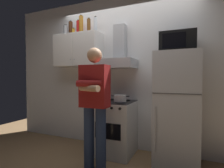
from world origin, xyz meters
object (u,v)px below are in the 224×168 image
at_px(upper_cabinet, 78,51).
at_px(bottle_canister_steel, 66,31).
at_px(bottle_vodka_clear, 95,25).
at_px(bottle_liquor_amber, 81,25).
at_px(stove_oven, 115,127).
at_px(person_standing, 94,103).
at_px(bottle_beer_brown, 89,26).
at_px(microwave, 178,43).
at_px(cooking_pot, 120,98).
at_px(bottle_rum_dark, 71,29).
at_px(refrigerator, 177,109).
at_px(bottle_soda_red, 78,28).
at_px(bottle_spice_jar, 73,32).
at_px(range_hood, 118,57).

height_order(upper_cabinet, bottle_canister_steel, bottle_canister_steel).
bearing_deg(bottle_vodka_clear, bottle_liquor_amber, -170.30).
height_order(stove_oven, bottle_canister_steel, bottle_canister_steel).
bearing_deg(person_standing, bottle_beer_brown, 125.50).
bearing_deg(stove_oven, microwave, 1.15).
bearing_deg(stove_oven, person_standing, -94.72).
relative_size(stove_oven, cooking_pot, 2.96).
xyz_separation_m(upper_cabinet, bottle_liquor_amber, (0.09, -0.03, 0.46)).
height_order(stove_oven, bottle_rum_dark, bottle_rum_dark).
height_order(upper_cabinet, person_standing, upper_cabinet).
bearing_deg(cooking_pot, bottle_beer_brown, 161.61).
relative_size(microwave, bottle_rum_dark, 1.75).
height_order(microwave, bottle_vodka_clear, bottle_vodka_clear).
bearing_deg(cooking_pot, bottle_vodka_clear, 155.47).
relative_size(stove_oven, microwave, 1.82).
xyz_separation_m(refrigerator, microwave, (-0.00, 0.02, 0.94)).
xyz_separation_m(microwave, bottle_soda_red, (-1.75, 0.12, 0.44)).
relative_size(bottle_liquor_amber, bottle_beer_brown, 1.26).
bearing_deg(bottle_vodka_clear, refrigerator, -5.78).
xyz_separation_m(person_standing, bottle_canister_steel, (-1.04, 0.75, 1.25)).
xyz_separation_m(bottle_beer_brown, bottle_soda_red, (-0.24, 0.03, 0.00)).
height_order(bottle_spice_jar, bottle_liquor_amber, bottle_liquor_amber).
xyz_separation_m(upper_cabinet, refrigerator, (1.75, -0.12, -0.95)).
relative_size(bottle_canister_steel, bottle_vodka_clear, 0.76).
height_order(stove_oven, bottle_soda_red, bottle_soda_red).
xyz_separation_m(upper_cabinet, cooking_pot, (0.93, -0.24, -0.82)).
bearing_deg(range_hood, bottle_vodka_clear, 178.05).
height_order(bottle_spice_jar, bottle_beer_brown, bottle_beer_brown).
height_order(microwave, bottle_spice_jar, bottle_spice_jar).
relative_size(bottle_spice_jar, bottle_canister_steel, 0.59).
bearing_deg(bottle_spice_jar, stove_oven, -7.57).
xyz_separation_m(person_standing, bottle_vodka_clear, (-0.39, 0.75, 1.29)).
height_order(range_hood, refrigerator, range_hood).
bearing_deg(person_standing, bottle_vodka_clear, 117.63).
relative_size(person_standing, bottle_rum_dark, 5.97).
relative_size(bottle_rum_dark, bottle_canister_steel, 1.26).
relative_size(refrigerator, person_standing, 0.98).
bearing_deg(bottle_vodka_clear, upper_cabinet, -177.41).
xyz_separation_m(stove_oven, refrigerator, (0.95, 0.00, 0.37)).
bearing_deg(bottle_spice_jar, bottle_liquor_amber, -7.37).
xyz_separation_m(range_hood, bottle_liquor_amber, (-0.71, -0.03, 0.61)).
distance_m(bottle_rum_dark, bottle_soda_red, 0.18).
bearing_deg(bottle_canister_steel, microwave, -3.51).
height_order(bottle_liquor_amber, bottle_soda_red, bottle_liquor_amber).
bearing_deg(refrigerator, range_hood, 172.45).
bearing_deg(bottle_rum_dark, refrigerator, -4.19).
relative_size(upper_cabinet, microwave, 1.88).
bearing_deg(bottle_canister_steel, bottle_soda_red, -0.59).
relative_size(range_hood, bottle_liquor_amber, 2.26).
height_order(stove_oven, bottle_spice_jar, bottle_spice_jar).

